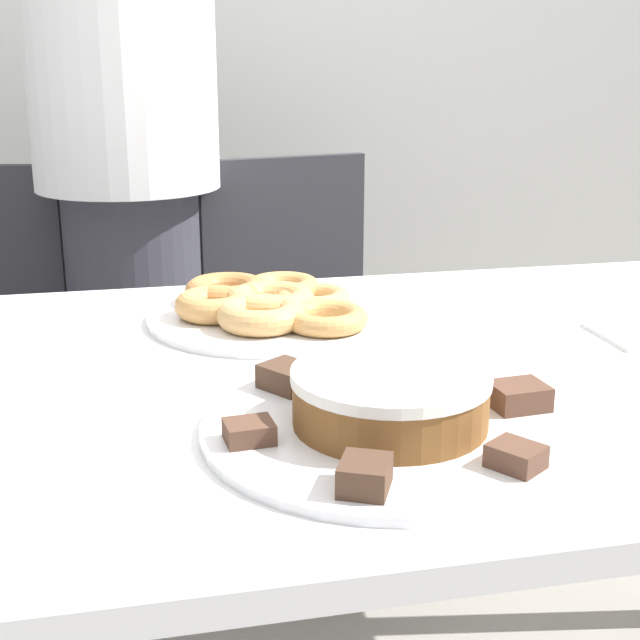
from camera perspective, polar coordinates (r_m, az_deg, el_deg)
table at (r=1.12m, az=-1.68°, el=-7.19°), size 1.79×0.90×0.75m
person_standing at (r=1.91m, az=-12.20°, el=9.60°), size 0.38×0.38×1.70m
office_chair_right at (r=2.01m, az=-0.70°, el=-3.46°), size 0.52×0.52×0.89m
plate_cake at (r=0.92m, az=4.47°, el=-6.91°), size 0.39×0.39×0.01m
plate_donuts at (r=1.30m, az=-3.15°, el=0.23°), size 0.36×0.36×0.01m
frosted_cake at (r=0.91m, az=4.52°, el=-4.92°), size 0.20×0.20×0.06m
lamington_0 at (r=0.97m, az=12.59°, el=-4.76°), size 0.06×0.05×0.03m
lamington_1 at (r=1.05m, az=5.69°, el=-2.82°), size 0.07×0.08×0.03m
lamington_2 at (r=1.00m, az=-2.07°, el=-3.65°), size 0.07×0.07×0.03m
lamington_3 at (r=0.87m, az=-4.55°, el=-7.14°), size 0.05×0.04×0.02m
lamington_4 at (r=0.78m, az=2.88°, el=-9.90°), size 0.06×0.06×0.03m
lamington_5 at (r=0.84m, az=12.43°, el=-8.51°), size 0.06×0.06×0.02m
donut_0 at (r=1.29m, az=-3.17°, el=1.23°), size 0.13×0.13×0.04m
donut_1 at (r=1.28m, az=-6.78°, el=0.99°), size 0.11×0.11×0.04m
donut_2 at (r=1.22m, az=-3.79°, el=0.33°), size 0.12×0.12×0.04m
donut_3 at (r=1.22m, az=0.38°, el=0.13°), size 0.12×0.12×0.03m
donut_4 at (r=1.32m, az=-0.44°, el=1.38°), size 0.11×0.11×0.03m
donut_5 at (r=1.37m, az=-2.39°, el=2.06°), size 0.11×0.11×0.03m
donut_6 at (r=1.35m, az=-6.01°, el=1.86°), size 0.13×0.13×0.04m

